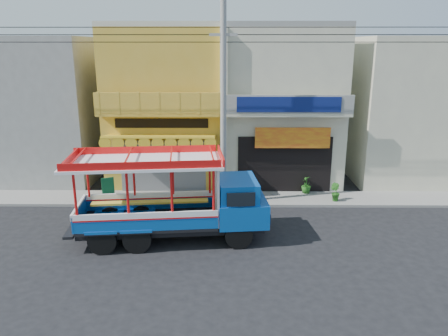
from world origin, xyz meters
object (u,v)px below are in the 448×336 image
songthaew_truck (184,199)px  potted_plant_b (335,192)px  green_sign (108,188)px  utility_pole (227,96)px  potted_plant_c (306,185)px

songthaew_truck → potted_plant_b: size_ratio=8.92×
green_sign → potted_plant_b: 10.86m
green_sign → potted_plant_b: size_ratio=1.08×
utility_pole → green_sign: utility_pole is taller
green_sign → potted_plant_b: (10.84, -0.60, 0.04)m
potted_plant_b → potted_plant_c: 1.59m
potted_plant_b → potted_plant_c: bearing=15.5°
songthaew_truck → green_sign: (-4.18, 4.63, -1.14)m
songthaew_truck → green_sign: songthaew_truck is taller
songthaew_truck → green_sign: 6.34m
potted_plant_b → green_sign: bearing=55.8°
utility_pole → songthaew_truck: utility_pole is taller
green_sign → utility_pole: bearing=-8.9°
potted_plant_c → green_sign: bearing=-56.2°
songthaew_truck → potted_plant_c: bearing=43.0°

